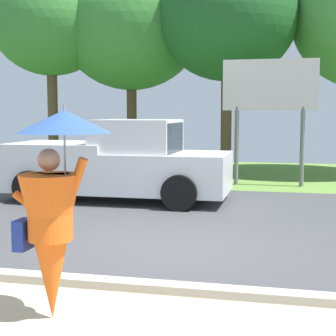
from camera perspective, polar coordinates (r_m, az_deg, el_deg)
ground_plane at (r=10.95m, az=3.65°, el=-4.96°), size 40.00×22.00×0.20m
monk_pedestrian at (r=5.25m, az=-12.36°, el=-4.85°), size 1.03×0.91×2.13m
pickup_truck at (r=12.26m, az=-5.46°, el=0.54°), size 5.20×2.28×1.88m
roadside_billboard at (r=14.86m, az=11.02°, el=7.90°), size 2.60×0.12×3.50m
tree_left_far at (r=17.84m, az=6.47°, el=15.99°), size 4.58×4.58×7.23m
tree_center_back at (r=19.50m, az=-12.63°, el=15.36°), size 4.24×4.24×7.19m
tree_right_far at (r=19.37m, az=-4.03°, el=15.27°), size 5.09×5.09×7.47m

